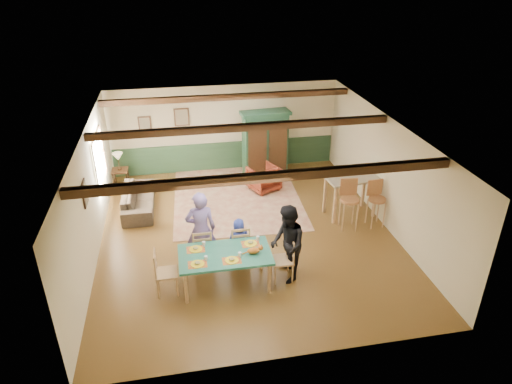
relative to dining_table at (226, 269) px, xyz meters
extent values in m
plane|color=#573918|center=(0.77, 1.87, -0.39)|extent=(8.00, 8.00, 0.00)
cube|color=beige|center=(0.77, 5.87, 0.96)|extent=(7.00, 0.02, 2.70)
cube|color=beige|center=(-2.73, 1.87, 0.96)|extent=(0.02, 8.00, 2.70)
cube|color=beige|center=(4.27, 1.87, 0.96)|extent=(0.02, 8.00, 2.70)
cube|color=beige|center=(0.77, 1.87, 2.31)|extent=(7.00, 8.00, 0.02)
cube|color=#223F27|center=(0.77, 5.85, 0.06)|extent=(6.95, 0.03, 0.90)
cube|color=black|center=(0.77, -0.43, 2.22)|extent=(6.95, 0.16, 0.16)
cube|color=black|center=(0.77, 2.27, 2.22)|extent=(6.95, 0.16, 0.16)
cube|color=black|center=(0.77, 4.87, 2.22)|extent=(6.95, 0.16, 0.16)
imported|color=#7863AA|center=(-0.41, 0.82, 0.50)|extent=(0.65, 0.43, 1.78)
imported|color=black|center=(1.29, 0.00, 0.46)|extent=(0.64, 0.83, 1.70)
imported|color=navy|center=(0.41, 0.82, 0.13)|extent=(0.51, 0.33, 1.03)
cube|color=beige|center=(0.79, 3.80, -0.38)|extent=(3.68, 4.31, 0.01)
cube|color=#153624|center=(1.88, 5.12, 0.64)|extent=(1.51, 0.72, 2.06)
imported|color=#4E170F|center=(1.65, 4.16, -0.02)|extent=(1.03, 1.04, 0.72)
imported|color=#3B3025|center=(-1.88, 3.64, -0.09)|extent=(0.82, 2.03, 0.59)
camera|label=1|loc=(-0.79, -7.54, 5.66)|focal=32.00mm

